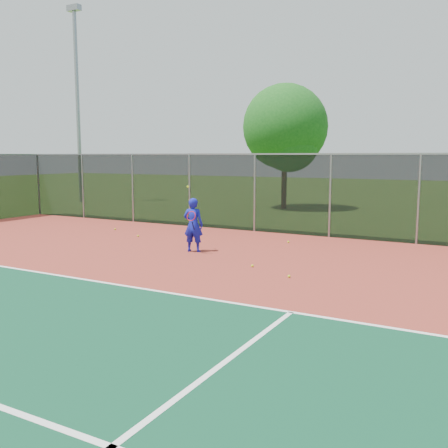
% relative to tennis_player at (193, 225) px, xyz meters
% --- Properties ---
extents(ground, '(120.00, 120.00, 0.00)m').
position_rel_tennis_player_xyz_m(ground, '(2.84, -7.26, -0.85)').
color(ground, '#325518').
rests_on(ground, ground).
extents(court_apron, '(30.00, 20.00, 0.02)m').
position_rel_tennis_player_xyz_m(court_apron, '(2.84, -5.26, -0.84)').
color(court_apron, maroon).
rests_on(court_apron, ground).
extents(court_lines, '(22.10, 13.05, 0.00)m').
position_rel_tennis_player_xyz_m(court_lines, '(4.84, -9.14, -0.82)').
color(court_lines, white).
rests_on(court_lines, court_apron).
extents(fence_back, '(30.00, 0.06, 3.03)m').
position_rel_tennis_player_xyz_m(fence_back, '(2.84, 4.74, 0.71)').
color(fence_back, black).
rests_on(fence_back, court_apron).
extents(tennis_player, '(0.68, 0.68, 2.02)m').
position_rel_tennis_player_xyz_m(tennis_player, '(0.00, 0.00, 0.00)').
color(tennis_player, '#1219AB').
rests_on(tennis_player, court_apron).
extents(practice_ball_0, '(0.07, 0.07, 0.07)m').
position_rel_tennis_player_xyz_m(practice_ball_0, '(-5.16, 2.35, -0.80)').
color(practice_ball_0, '#C2E31A').
rests_on(practice_ball_0, court_apron).
extents(practice_ball_1, '(0.07, 0.07, 0.07)m').
position_rel_tennis_player_xyz_m(practice_ball_1, '(2.00, 2.87, -0.80)').
color(practice_ball_1, '#C2E31A').
rests_on(practice_ball_1, court_apron).
extents(practice_ball_2, '(0.07, 0.07, 0.07)m').
position_rel_tennis_player_xyz_m(practice_ball_2, '(3.81, -1.71, -0.80)').
color(practice_ball_2, '#C2E31A').
rests_on(practice_ball_2, court_apron).
extents(practice_ball_3, '(0.07, 0.07, 0.07)m').
position_rel_tennis_player_xyz_m(practice_ball_3, '(-3.30, 1.45, -0.80)').
color(practice_ball_3, '#C2E31A').
rests_on(practice_ball_3, court_apron).
extents(practice_ball_4, '(0.07, 0.07, 0.07)m').
position_rel_tennis_player_xyz_m(practice_ball_4, '(2.53, -1.09, -0.80)').
color(practice_ball_4, '#C2E31A').
rests_on(practice_ball_4, court_apron).
extents(floodlight_nw, '(0.90, 0.40, 12.12)m').
position_rel_tennis_player_xyz_m(floodlight_nw, '(-15.36, 10.89, 5.98)').
color(floodlight_nw, gray).
rests_on(floodlight_nw, ground).
extents(tree_back_left, '(4.71, 4.71, 6.91)m').
position_rel_tennis_player_xyz_m(tree_back_left, '(-2.31, 13.35, 3.49)').
color(tree_back_left, '#392314').
rests_on(tree_back_left, ground).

